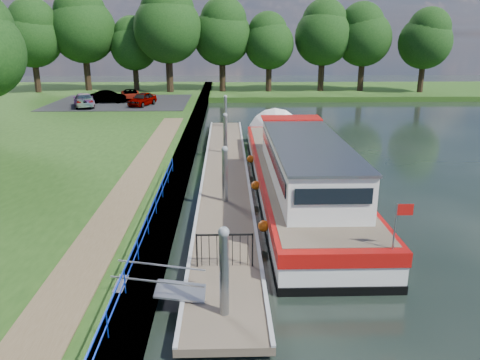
{
  "coord_description": "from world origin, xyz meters",
  "views": [
    {
      "loc": [
        0.11,
        -11.54,
        7.66
      ],
      "look_at": [
        0.67,
        8.43,
        1.4
      ],
      "focal_mm": 35.0,
      "sensor_mm": 36.0,
      "label": 1
    }
  ],
  "objects_px": {
    "barge": "(295,168)",
    "car_a": "(142,99)",
    "pontoon": "(225,176)",
    "car_c": "(84,100)",
    "car_d": "(131,95)",
    "car_b": "(108,97)"
  },
  "relations": [
    {
      "from": "pontoon",
      "to": "car_b",
      "type": "bearing_deg",
      "value": 116.38
    },
    {
      "from": "car_c",
      "to": "pontoon",
      "type": "bearing_deg",
      "value": 103.73
    },
    {
      "from": "pontoon",
      "to": "car_b",
      "type": "height_order",
      "value": "car_b"
    },
    {
      "from": "car_a",
      "to": "car_b",
      "type": "distance_m",
      "value": 4.42
    },
    {
      "from": "barge",
      "to": "car_b",
      "type": "relative_size",
      "value": 5.64
    },
    {
      "from": "car_b",
      "to": "car_d",
      "type": "relative_size",
      "value": 0.91
    },
    {
      "from": "barge",
      "to": "car_a",
      "type": "relative_size",
      "value": 5.56
    },
    {
      "from": "pontoon",
      "to": "car_a",
      "type": "xyz_separation_m",
      "value": [
        -8.27,
        22.27,
        1.3
      ]
    },
    {
      "from": "barge",
      "to": "car_d",
      "type": "xyz_separation_m",
      "value": [
        -13.78,
        27.89,
        0.32
      ]
    },
    {
      "from": "barge",
      "to": "car_c",
      "type": "distance_m",
      "value": 29.1
    },
    {
      "from": "car_d",
      "to": "pontoon",
      "type": "bearing_deg",
      "value": -82.6
    },
    {
      "from": "pontoon",
      "to": "barge",
      "type": "xyz_separation_m",
      "value": [
        3.6,
        -1.67,
        0.9
      ]
    },
    {
      "from": "car_b",
      "to": "car_d",
      "type": "xyz_separation_m",
      "value": [
        1.94,
        1.79,
        -0.05
      ]
    },
    {
      "from": "barge",
      "to": "car_d",
      "type": "relative_size",
      "value": 5.13
    },
    {
      "from": "car_a",
      "to": "car_c",
      "type": "distance_m",
      "value": 5.59
    },
    {
      "from": "pontoon",
      "to": "car_d",
      "type": "bearing_deg",
      "value": 111.22
    },
    {
      "from": "pontoon",
      "to": "car_a",
      "type": "distance_m",
      "value": 23.79
    },
    {
      "from": "barge",
      "to": "car_c",
      "type": "xyz_separation_m",
      "value": [
        -17.42,
        23.3,
        0.41
      ]
    },
    {
      "from": "pontoon",
      "to": "barge",
      "type": "bearing_deg",
      "value": -24.91
    },
    {
      "from": "car_b",
      "to": "car_a",
      "type": "bearing_deg",
      "value": -120.32
    },
    {
      "from": "car_b",
      "to": "car_d",
      "type": "distance_m",
      "value": 2.64
    },
    {
      "from": "car_c",
      "to": "car_d",
      "type": "bearing_deg",
      "value": -147.29
    }
  ]
}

